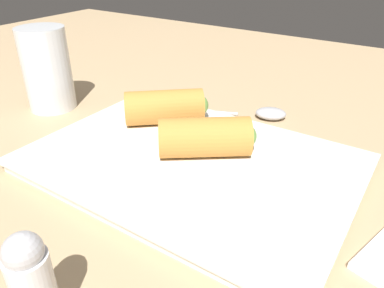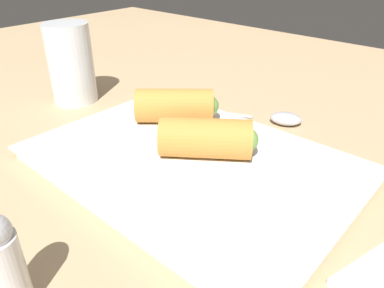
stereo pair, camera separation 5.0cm
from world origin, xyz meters
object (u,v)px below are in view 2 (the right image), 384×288
object	(u,v)px
spoon	(278,118)
drinking_glass	(71,63)
salt_shaker	(2,264)
serving_plate	(192,164)

from	to	relation	value
spoon	drinking_glass	size ratio (longest dim) A/B	1.39
spoon	salt_shaker	xyz separation A→B (cm)	(-1.32, 38.74, 3.28)
serving_plate	spoon	size ratio (longest dim) A/B	2.11
spoon	drinking_glass	xyz separation A→B (cm)	(28.41, 14.23, 5.31)
drinking_glass	salt_shaker	bearing A→B (deg)	140.50
drinking_glass	serving_plate	bearing A→B (deg)	173.95
spoon	serving_plate	bearing A→B (deg)	86.71
drinking_glass	salt_shaker	distance (cm)	38.59
salt_shaker	serving_plate	bearing A→B (deg)	-83.90
spoon	salt_shaker	bearing A→B (deg)	91.96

